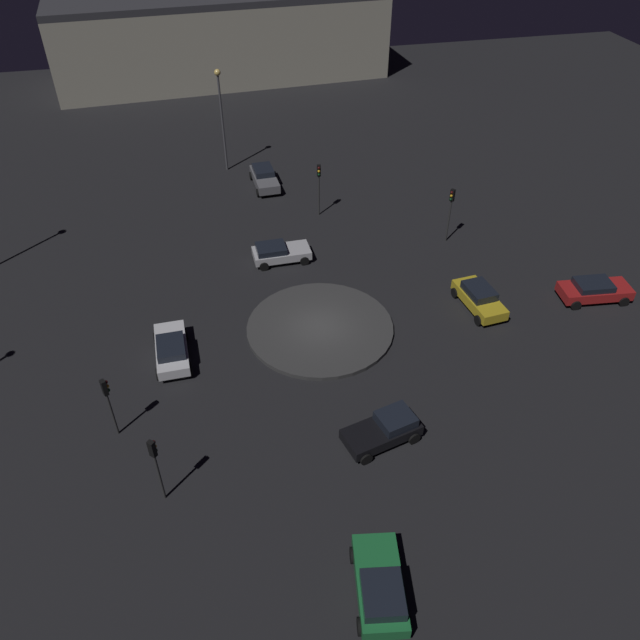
{
  "coord_description": "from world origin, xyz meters",
  "views": [
    {
      "loc": [
        -28.48,
        6.52,
        24.7
      ],
      "look_at": [
        0.0,
        0.0,
        0.75
      ],
      "focal_mm": 34.59,
      "sensor_mm": 36.0,
      "label": 1
    }
  ],
  "objects_px": {
    "car_red": "(594,290)",
    "car_white": "(172,349)",
    "car_black": "(385,429)",
    "store_building": "(221,36)",
    "streetlamp_east": "(221,107)",
    "car_green": "(380,586)",
    "traffic_light_northwest_near": "(155,459)",
    "traffic_light_east": "(319,180)",
    "traffic_light_southeast": "(451,205)",
    "traffic_light_northwest": "(108,396)",
    "car_silver": "(279,252)",
    "car_yellow": "(479,298)",
    "car_grey": "(264,177)"
  },
  "relations": [
    {
      "from": "car_red",
      "to": "traffic_light_northwest_near",
      "type": "distance_m",
      "value": 29.54
    },
    {
      "from": "car_silver",
      "to": "streetlamp_east",
      "type": "relative_size",
      "value": 0.46
    },
    {
      "from": "traffic_light_northwest",
      "to": "traffic_light_east",
      "type": "xyz_separation_m",
      "value": [
        19.64,
        -15.08,
        0.31
      ]
    },
    {
      "from": "traffic_light_northwest_near",
      "to": "traffic_light_east",
      "type": "height_order",
      "value": "traffic_light_east"
    },
    {
      "from": "traffic_light_northwest",
      "to": "store_building",
      "type": "height_order",
      "value": "store_building"
    },
    {
      "from": "traffic_light_northwest_near",
      "to": "traffic_light_east",
      "type": "bearing_deg",
      "value": 15.56
    },
    {
      "from": "traffic_light_east",
      "to": "store_building",
      "type": "relative_size",
      "value": 0.11
    },
    {
      "from": "traffic_light_northwest",
      "to": "car_silver",
      "type": "bearing_deg",
      "value": 26.24
    },
    {
      "from": "car_black",
      "to": "traffic_light_southeast",
      "type": "distance_m",
      "value": 20.11
    },
    {
      "from": "traffic_light_southeast",
      "to": "streetlamp_east",
      "type": "height_order",
      "value": "streetlamp_east"
    },
    {
      "from": "car_grey",
      "to": "traffic_light_northwest_near",
      "type": "bearing_deg",
      "value": -19.73
    },
    {
      "from": "car_red",
      "to": "store_building",
      "type": "relative_size",
      "value": 0.12
    },
    {
      "from": "car_silver",
      "to": "streetlamp_east",
      "type": "distance_m",
      "value": 16.47
    },
    {
      "from": "car_silver",
      "to": "traffic_light_northwest_near",
      "type": "xyz_separation_m",
      "value": [
        -18.37,
        8.66,
        2.15
      ]
    },
    {
      "from": "car_white",
      "to": "streetlamp_east",
      "type": "xyz_separation_m",
      "value": [
        24.35,
        -5.84,
        4.95
      ]
    },
    {
      "from": "car_red",
      "to": "car_white",
      "type": "distance_m",
      "value": 27.18
    },
    {
      "from": "car_white",
      "to": "streetlamp_east",
      "type": "bearing_deg",
      "value": -14.82
    },
    {
      "from": "streetlamp_east",
      "to": "car_grey",
      "type": "bearing_deg",
      "value": -144.36
    },
    {
      "from": "car_black",
      "to": "store_building",
      "type": "relative_size",
      "value": 0.11
    },
    {
      "from": "car_yellow",
      "to": "car_white",
      "type": "xyz_separation_m",
      "value": [
        -0.56,
        19.45,
        -0.03
      ]
    },
    {
      "from": "car_white",
      "to": "car_green",
      "type": "height_order",
      "value": "car_green"
    },
    {
      "from": "car_yellow",
      "to": "car_black",
      "type": "bearing_deg",
      "value": -51.27
    },
    {
      "from": "traffic_light_east",
      "to": "store_building",
      "type": "height_order",
      "value": "store_building"
    },
    {
      "from": "car_red",
      "to": "streetlamp_east",
      "type": "xyz_separation_m",
      "value": [
        24.63,
        21.34,
        4.96
      ]
    },
    {
      "from": "traffic_light_southeast",
      "to": "traffic_light_east",
      "type": "height_order",
      "value": "traffic_light_east"
    },
    {
      "from": "car_silver",
      "to": "store_building",
      "type": "relative_size",
      "value": 0.11
    },
    {
      "from": "car_red",
      "to": "car_grey",
      "type": "xyz_separation_m",
      "value": [
        20.71,
        18.53,
        0.05
      ]
    },
    {
      "from": "car_grey",
      "to": "streetlamp_east",
      "type": "height_order",
      "value": "streetlamp_east"
    },
    {
      "from": "car_white",
      "to": "car_grey",
      "type": "bearing_deg",
      "value": -24.28
    },
    {
      "from": "traffic_light_northwest",
      "to": "traffic_light_northwest_near",
      "type": "height_order",
      "value": "traffic_light_northwest_near"
    },
    {
      "from": "car_yellow",
      "to": "car_black",
      "type": "relative_size",
      "value": 1.04
    },
    {
      "from": "car_yellow",
      "to": "traffic_light_east",
      "type": "height_order",
      "value": "traffic_light_east"
    },
    {
      "from": "car_red",
      "to": "car_white",
      "type": "height_order",
      "value": "car_white"
    },
    {
      "from": "car_red",
      "to": "car_white",
      "type": "xyz_separation_m",
      "value": [
        0.28,
        27.18,
        0.01
      ]
    },
    {
      "from": "car_black",
      "to": "store_building",
      "type": "distance_m",
      "value": 58.66
    },
    {
      "from": "car_red",
      "to": "car_green",
      "type": "relative_size",
      "value": 1.08
    },
    {
      "from": "car_black",
      "to": "car_green",
      "type": "xyz_separation_m",
      "value": [
        -7.82,
        2.67,
        0.05
      ]
    },
    {
      "from": "car_grey",
      "to": "store_building",
      "type": "relative_size",
      "value": 0.12
    },
    {
      "from": "car_green",
      "to": "store_building",
      "type": "relative_size",
      "value": 0.11
    },
    {
      "from": "car_red",
      "to": "traffic_light_east",
      "type": "relative_size",
      "value": 1.11
    },
    {
      "from": "car_green",
      "to": "traffic_light_southeast",
      "type": "distance_m",
      "value": 28.21
    },
    {
      "from": "traffic_light_southeast",
      "to": "traffic_light_northwest",
      "type": "distance_m",
      "value": 27.2
    },
    {
      "from": "car_white",
      "to": "traffic_light_east",
      "type": "xyz_separation_m",
      "value": [
        14.55,
        -12.09,
        2.27
      ]
    },
    {
      "from": "car_silver",
      "to": "streetlamp_east",
      "type": "height_order",
      "value": "streetlamp_east"
    },
    {
      "from": "traffic_light_east",
      "to": "car_white",
      "type": "bearing_deg",
      "value": -27.16
    },
    {
      "from": "car_red",
      "to": "traffic_light_east",
      "type": "bearing_deg",
      "value": -38.56
    },
    {
      "from": "car_grey",
      "to": "traffic_light_east",
      "type": "distance_m",
      "value": 7.17
    },
    {
      "from": "car_green",
      "to": "traffic_light_southeast",
      "type": "bearing_deg",
      "value": -17.69
    },
    {
      "from": "store_building",
      "to": "car_yellow",
      "type": "bearing_deg",
      "value": 99.17
    },
    {
      "from": "traffic_light_northwest",
      "to": "store_building",
      "type": "bearing_deg",
      "value": 52.66
    }
  ]
}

